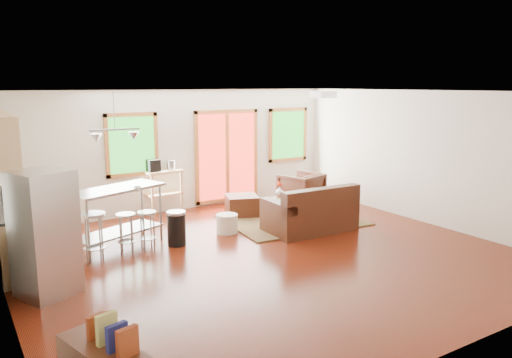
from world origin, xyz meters
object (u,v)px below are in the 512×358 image
armchair (301,188)px  loveseat (311,213)px  coffee_table (288,200)px  ottoman (242,205)px  kitchen_cart (161,176)px  rug (292,220)px  island (117,207)px  refrigerator (45,234)px

armchair → loveseat: bearing=42.6°
coffee_table → ottoman: bearing=150.8°
ottoman → kitchen_cart: kitchen_cart is taller
loveseat → ottoman: (-0.52, 1.65, -0.13)m
loveseat → armchair: (1.01, 1.65, 0.07)m
rug → island: size_ratio=1.49×
island → kitchen_cart: 2.24m
rug → island: 3.54m
coffee_table → island: size_ratio=0.62×
armchair → coffee_table: bearing=18.6°
coffee_table → armchair: bearing=34.5°
rug → kitchen_cart: size_ratio=2.20×
ottoman → armchair: bearing=-0.0°
armchair → island: bearing=-7.1°
armchair → kitchen_cart: size_ratio=0.71×
rug → island: island is taller
rug → ottoman: bearing=125.7°
rug → coffee_table: size_ratio=2.40×
rug → ottoman: 1.12m
island → coffee_table: bearing=3.2°
coffee_table → kitchen_cart: (-2.21, 1.49, 0.48)m
ottoman → island: (-2.82, -0.68, 0.49)m
refrigerator → island: 1.96m
armchair → ottoman: 1.55m
refrigerator → island: (1.34, 1.42, -0.12)m
coffee_table → ottoman: ottoman is taller
rug → coffee_table: (0.20, 0.43, 0.32)m
ottoman → rug: bearing=-54.3°
coffee_table → rug: bearing=-115.3°
armchair → ottoman: armchair is taller
rug → kitchen_cart: bearing=136.4°
kitchen_cart → ottoman: bearing=-36.7°
armchair → refrigerator: size_ratio=0.51×
loveseat → coffee_table: loveseat is taller
ottoman → kitchen_cart: bearing=143.3°
coffee_table → island: (-3.67, -0.21, 0.38)m
rug → kitchen_cart: kitchen_cart is taller
loveseat → rug: bearing=82.6°
refrigerator → kitchen_cart: 4.19m
island → rug: bearing=-3.6°
armchair → refrigerator: bearing=4.3°
coffee_table → armchair: armchair is taller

